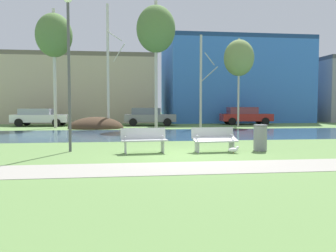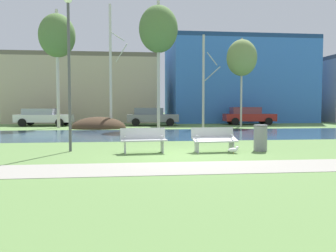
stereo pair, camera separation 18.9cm
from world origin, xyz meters
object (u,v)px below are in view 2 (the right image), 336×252
object	(u,v)px
streetlamp	(69,48)
parked_hatch_third_red	(248,115)
bench_left	(144,140)
parked_van_nearest_white	(43,117)
parked_sedan_second_grey	(152,116)
trash_bin	(260,137)
seagull	(233,150)
bench_right	(214,139)

from	to	relation	value
streetlamp	parked_hatch_third_red	bearing A→B (deg)	52.87
bench_left	parked_van_nearest_white	world-z (taller)	parked_van_nearest_white
parked_sedan_second_grey	parked_hatch_third_red	size ratio (longest dim) A/B	0.97
trash_bin	parked_sedan_second_grey	distance (m)	16.96
trash_bin	parked_van_nearest_white	size ratio (longest dim) A/B	0.21
bench_left	streetlamp	distance (m)	4.23
seagull	parked_van_nearest_white	xyz separation A→B (m)	(-10.56, 17.62, 0.63)
streetlamp	bench_left	bearing A→B (deg)	-14.96
seagull	parked_hatch_third_red	xyz separation A→B (m)	(6.78, 17.73, 0.67)
parked_van_nearest_white	seagull	bearing A→B (deg)	-59.07
trash_bin	streetlamp	world-z (taller)	streetlamp
parked_van_nearest_white	parked_sedan_second_grey	size ratio (longest dim) A/B	1.04
bench_right	parked_hatch_third_red	size ratio (longest dim) A/B	0.37
trash_bin	streetlamp	size ratio (longest dim) A/B	0.17
parked_hatch_third_red	seagull	bearing A→B (deg)	-110.93
parked_sedan_second_grey	seagull	bearing A→B (deg)	-84.42
trash_bin	parked_hatch_third_red	size ratio (longest dim) A/B	0.21
seagull	streetlamp	world-z (taller)	streetlamp
streetlamp	parked_sedan_second_grey	bearing A→B (deg)	75.95
streetlamp	parked_van_nearest_white	distance (m)	17.34
seagull	parked_sedan_second_grey	size ratio (longest dim) A/B	0.10
seagull	bench_left	bearing A→B (deg)	170.29
streetlamp	parked_hatch_third_red	xyz separation A→B (m)	(12.49, 16.50, -2.92)
seagull	parked_sedan_second_grey	world-z (taller)	parked_sedan_second_grey
bench_left	parked_hatch_third_red	world-z (taller)	parked_hatch_third_red
bench_left	bench_right	size ratio (longest dim) A/B	1.00
streetlamp	bench_right	bearing A→B (deg)	-7.75
bench_right	seagull	bearing A→B (deg)	-43.32
bench_left	parked_van_nearest_white	distance (m)	18.65
parked_van_nearest_white	bench_right	bearing A→B (deg)	-59.68
bench_left	parked_hatch_third_red	size ratio (longest dim) A/B	0.37
bench_left	parked_hatch_third_red	xyz separation A→B (m)	(9.87, 17.20, 0.33)
parked_sedan_second_grey	bench_left	bearing A→B (deg)	-94.76
seagull	parked_sedan_second_grey	bearing A→B (deg)	95.58
trash_bin	streetlamp	bearing A→B (deg)	174.69
parked_van_nearest_white	parked_hatch_third_red	bearing A→B (deg)	0.36
bench_right	parked_sedan_second_grey	world-z (taller)	parked_sedan_second_grey
trash_bin	parked_van_nearest_white	world-z (taller)	parked_van_nearest_white
trash_bin	seagull	xyz separation A→B (m)	(-1.19, -0.59, -0.37)
bench_right	trash_bin	xyz separation A→B (m)	(1.75, 0.06, 0.03)
bench_left	bench_right	xyz separation A→B (m)	(2.53, 0.00, 0.00)
streetlamp	parked_hatch_third_red	size ratio (longest dim) A/B	1.25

